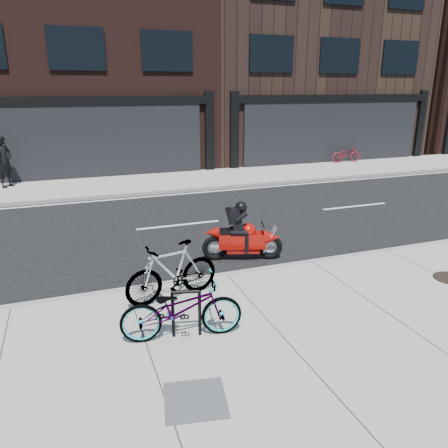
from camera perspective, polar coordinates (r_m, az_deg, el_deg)
name	(u,v)px	position (r m, az deg, el deg)	size (l,w,h in m)	color
ground	(199,248)	(10.71, -3.32, -3.20)	(120.00, 120.00, 0.00)	black
sidewalk_near	(301,361)	(6.57, 10.04, -17.23)	(60.00, 6.00, 0.13)	gray
sidewalk_far	(143,183)	(17.98, -10.54, 5.26)	(60.00, 3.50, 0.13)	gray
building_center	(68,11)	(24.38, -19.71, 24.73)	(12.00, 10.00, 14.50)	black
building_mideast	(290,42)	(27.43, 8.63, 22.45)	(12.00, 10.00, 12.50)	black
bike_rack	(186,309)	(6.72, -4.95, -11.04)	(0.45, 0.14, 0.76)	black
bicycle_front	(181,309)	(6.67, -5.58, -10.95)	(0.64, 1.84, 0.97)	gray
bicycle_rear	(172,271)	(7.82, -6.79, -6.16)	(0.50, 1.76, 1.06)	gray
motorcycle	(246,236)	(9.87, 2.89, -1.59)	(1.79, 0.85, 1.37)	black
pedestrian	(4,162)	(18.48, -26.75, 7.30)	(0.71, 0.47, 1.95)	black
bicycle_far	(346,154)	(23.14, 15.67, 8.80)	(0.55, 1.59, 0.83)	maroon
utility_grate	(195,400)	(5.74, -3.78, -21.94)	(0.75, 0.75, 0.01)	#454548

